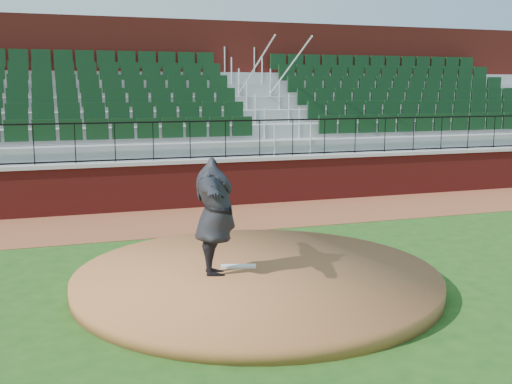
% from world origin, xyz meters
% --- Properties ---
extents(ground, '(90.00, 90.00, 0.00)m').
position_xyz_m(ground, '(0.00, 0.00, 0.00)').
color(ground, '#1E4714').
rests_on(ground, ground).
extents(warning_track, '(34.00, 3.20, 0.01)m').
position_xyz_m(warning_track, '(0.00, 5.40, 0.01)').
color(warning_track, brown).
rests_on(warning_track, ground).
extents(field_wall, '(34.00, 0.35, 1.20)m').
position_xyz_m(field_wall, '(0.00, 7.00, 0.60)').
color(field_wall, maroon).
rests_on(field_wall, ground).
extents(wall_cap, '(34.00, 0.45, 0.10)m').
position_xyz_m(wall_cap, '(0.00, 7.00, 1.25)').
color(wall_cap, '#B7B7B7').
rests_on(wall_cap, field_wall).
extents(wall_railing, '(34.00, 0.05, 1.00)m').
position_xyz_m(wall_railing, '(0.00, 7.00, 1.80)').
color(wall_railing, black).
rests_on(wall_railing, wall_cap).
extents(seating_stands, '(34.00, 5.10, 4.60)m').
position_xyz_m(seating_stands, '(0.00, 9.72, 2.30)').
color(seating_stands, gray).
rests_on(seating_stands, ground).
extents(concourse_wall, '(34.00, 0.50, 5.50)m').
position_xyz_m(concourse_wall, '(0.00, 12.52, 2.75)').
color(concourse_wall, maroon).
rests_on(concourse_wall, ground).
extents(pitchers_mound, '(5.87, 5.87, 0.25)m').
position_xyz_m(pitchers_mound, '(-0.45, 0.12, 0.12)').
color(pitchers_mound, brown).
rests_on(pitchers_mound, ground).
extents(pitching_rubber, '(0.59, 0.29, 0.04)m').
position_xyz_m(pitching_rubber, '(-0.68, 0.40, 0.27)').
color(pitching_rubber, white).
rests_on(pitching_rubber, pitchers_mound).
extents(pitcher, '(1.02, 2.37, 1.87)m').
position_xyz_m(pitcher, '(-1.13, 0.17, 1.18)').
color(pitcher, black).
rests_on(pitcher, pitchers_mound).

